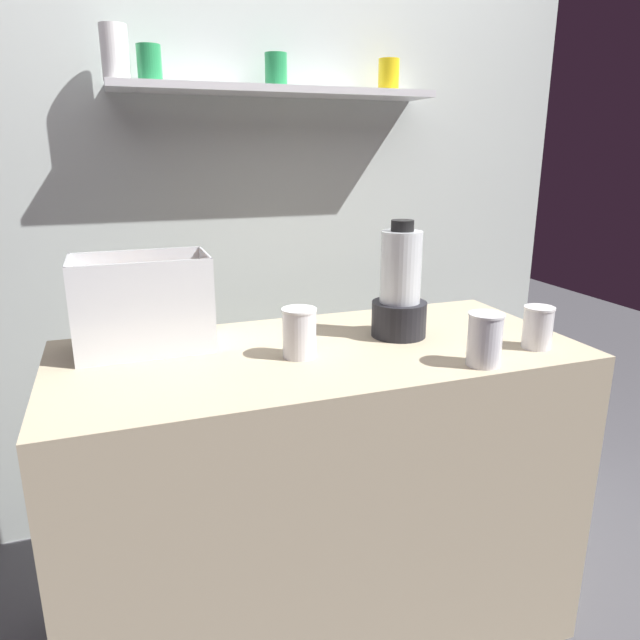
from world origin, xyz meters
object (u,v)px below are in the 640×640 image
carrot_display_bin (146,320)px  blender_pitcher (400,291)px  juice_cup_orange_left (484,343)px  juice_cup_beet_middle (538,330)px  juice_cup_beet_far_left (299,336)px

carrot_display_bin → blender_pitcher: bearing=-10.7°
carrot_display_bin → juice_cup_orange_left: bearing=-28.2°
juice_cup_orange_left → juice_cup_beet_middle: bearing=16.7°
juice_cup_beet_far_left → juice_cup_beet_middle: size_ratio=1.13×
carrot_display_bin → juice_cup_orange_left: size_ratio=2.63×
juice_cup_beet_middle → juice_cup_beet_far_left: bearing=166.5°
carrot_display_bin → juice_cup_beet_middle: size_ratio=3.06×
carrot_display_bin → juice_cup_beet_middle: 1.05m
carrot_display_bin → blender_pitcher: 0.70m
juice_cup_orange_left → juice_cup_beet_middle: size_ratio=1.16×
blender_pitcher → juice_cup_beet_middle: 0.38m
juice_cup_orange_left → juice_cup_beet_middle: juice_cup_orange_left is taller
juice_cup_beet_far_left → blender_pitcher: bearing=12.8°
carrot_display_bin → blender_pitcher: size_ratio=1.06×
blender_pitcher → juice_cup_beet_far_left: (-0.32, -0.07, -0.08)m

